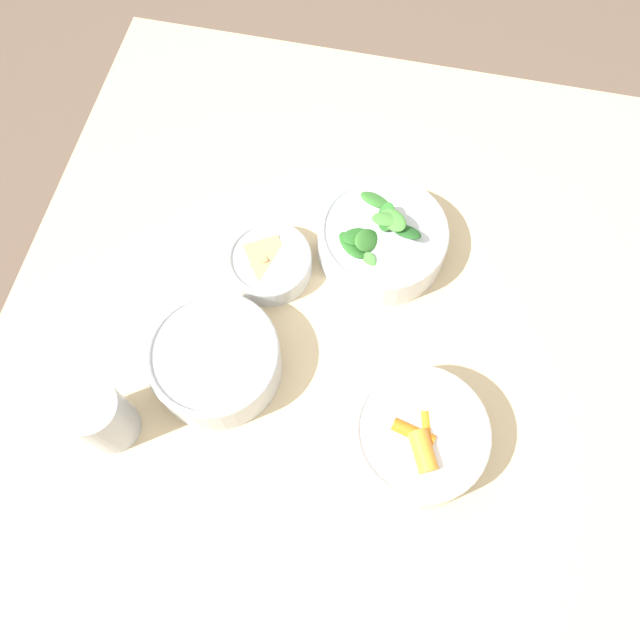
# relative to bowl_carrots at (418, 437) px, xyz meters

# --- Properties ---
(ground_plane) EXTENTS (10.00, 10.00, 0.00)m
(ground_plane) POSITION_rel_bowl_carrots_xyz_m (0.06, -0.10, -0.80)
(ground_plane) COLOR brown
(dining_table) EXTENTS (1.06, 1.06, 0.76)m
(dining_table) POSITION_rel_bowl_carrots_xyz_m (0.06, -0.10, -0.15)
(dining_table) COLOR beige
(dining_table) RESTS_ON ground_plane
(bowl_carrots) EXTENTS (0.17, 0.17, 0.08)m
(bowl_carrots) POSITION_rel_bowl_carrots_xyz_m (0.00, 0.00, 0.00)
(bowl_carrots) COLOR white
(bowl_carrots) RESTS_ON dining_table
(bowl_greens) EXTENTS (0.18, 0.18, 0.09)m
(bowl_greens) POSITION_rel_bowl_carrots_xyz_m (0.09, -0.27, -0.00)
(bowl_greens) COLOR silver
(bowl_greens) RESTS_ON dining_table
(bowl_beans_hotdog) EXTENTS (0.17, 0.17, 0.07)m
(bowl_beans_hotdog) POSITION_rel_bowl_carrots_xyz_m (0.27, -0.05, -0.01)
(bowl_beans_hotdog) COLOR silver
(bowl_beans_hotdog) RESTS_ON dining_table
(bowl_cookies) EXTENTS (0.12, 0.12, 0.05)m
(bowl_cookies) POSITION_rel_bowl_carrots_xyz_m (0.24, -0.20, -0.02)
(bowl_cookies) COLOR silver
(bowl_cookies) RESTS_ON dining_table
(cup) EXTENTS (0.07, 0.07, 0.11)m
(cup) POSITION_rel_bowl_carrots_xyz_m (0.38, 0.06, 0.02)
(cup) COLOR #B2B7C1
(cup) RESTS_ON dining_table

